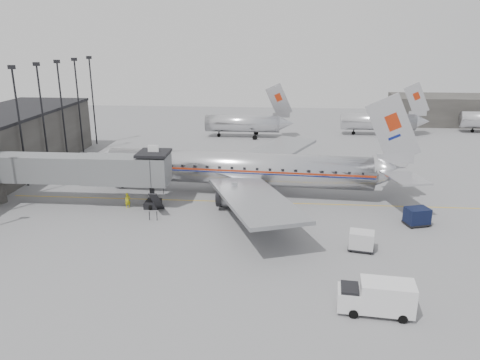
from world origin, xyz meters
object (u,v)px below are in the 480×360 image
object	(u,v)px
baggage_cart_white	(361,240)
ramp_worker	(128,200)
airliner	(245,169)
service_van	(377,297)
baggage_cart_navy	(417,216)

from	to	relation	value
baggage_cart_white	ramp_worker	size ratio (longest dim) A/B	1.46
airliner	service_van	size ratio (longest dim) A/B	7.47
ramp_worker	baggage_cart_navy	bearing A→B (deg)	-45.86
service_van	airliner	bearing A→B (deg)	119.74
baggage_cart_white	airliner	bearing A→B (deg)	139.89
service_van	baggage_cart_navy	world-z (taller)	service_van
airliner	baggage_cart_white	xyz separation A→B (m)	(11.68, -14.79, -2.25)
service_van	ramp_worker	xyz separation A→B (m)	(-23.86, 18.99, -0.41)
baggage_cart_navy	baggage_cart_white	xyz separation A→B (m)	(-6.65, -6.36, -0.04)
airliner	service_van	distance (m)	27.34
ramp_worker	airliner	bearing A→B (deg)	-16.38
baggage_cart_navy	ramp_worker	world-z (taller)	baggage_cart_navy
baggage_cart_navy	ramp_worker	bearing A→B (deg)	158.21
baggage_cart_navy	baggage_cart_white	size ratio (longest dim) A/B	1.09
airliner	baggage_cart_navy	distance (m)	20.30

